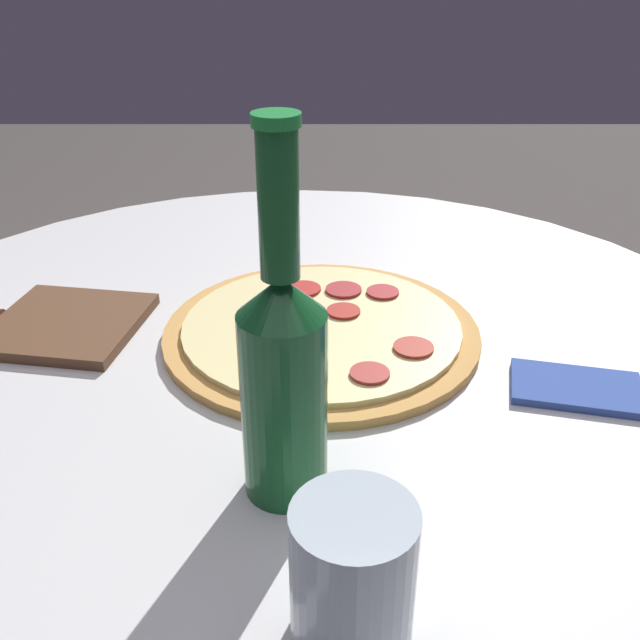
# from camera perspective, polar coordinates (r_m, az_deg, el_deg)

# --- Properties ---
(table) EXTENTS (1.04, 1.04, 0.69)m
(table) POSITION_cam_1_polar(r_m,az_deg,el_deg) (0.84, -1.92, -12.29)
(table) COLOR silver
(table) RESTS_ON ground_plane
(pizza) EXTENTS (0.34, 0.34, 0.02)m
(pizza) POSITION_cam_1_polar(r_m,az_deg,el_deg) (0.76, 0.04, -0.80)
(pizza) COLOR #C68E47
(pizza) RESTS_ON table
(beer_bottle) EXTENTS (0.06, 0.06, 0.29)m
(beer_bottle) POSITION_cam_1_polar(r_m,az_deg,el_deg) (0.51, -3.13, -4.32)
(beer_bottle) COLOR #144C23
(beer_bottle) RESTS_ON table
(pizza_paddle) EXTENTS (0.31, 0.18, 0.02)m
(pizza_paddle) POSITION_cam_1_polar(r_m,az_deg,el_deg) (0.84, -21.51, -0.18)
(pizza_paddle) COLOR brown
(pizza_paddle) RESTS_ON table
(drinking_glass) EXTENTS (0.07, 0.07, 0.10)m
(drinking_glass) POSITION_cam_1_polar(r_m,az_deg,el_deg) (0.44, 2.54, -19.77)
(drinking_glass) COLOR #ADBCC6
(drinking_glass) RESTS_ON table
(napkin) EXTENTS (0.13, 0.10, 0.01)m
(napkin) POSITION_cam_1_polar(r_m,az_deg,el_deg) (0.71, 19.71, -5.13)
(napkin) COLOR #334C99
(napkin) RESTS_ON table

